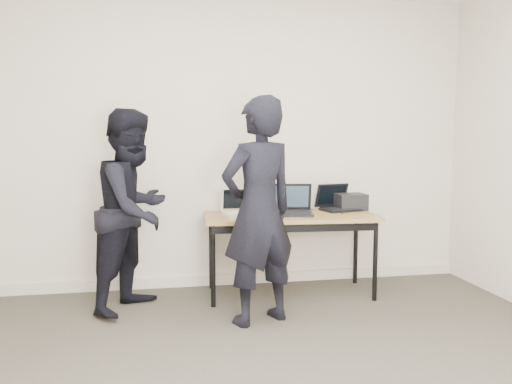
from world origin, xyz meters
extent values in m
cube|color=beige|center=(0.00, 2.27, 1.35)|extent=(4.50, 0.05, 2.70)
cube|color=olive|center=(0.45, 1.84, 0.70)|extent=(1.54, 0.74, 0.03)
cylinder|color=black|center=(-0.26, 1.62, 0.34)|extent=(0.04, 0.04, 0.68)
cylinder|color=black|center=(1.12, 1.54, 0.34)|extent=(0.04, 0.04, 0.68)
cylinder|color=black|center=(-0.22, 2.15, 0.34)|extent=(0.04, 0.04, 0.68)
cylinder|color=black|center=(1.15, 2.07, 0.34)|extent=(0.04, 0.04, 0.68)
cube|color=black|center=(0.43, 1.56, 0.64)|extent=(1.40, 0.10, 0.06)
cube|color=beige|center=(0.01, 1.79, 0.74)|extent=(0.33, 0.29, 0.03)
cube|color=beige|center=(0.02, 1.76, 0.76)|extent=(0.26, 0.17, 0.01)
cube|color=beige|center=(-0.01, 1.93, 0.86)|extent=(0.30, 0.09, 0.21)
cube|color=black|center=(-0.01, 1.92, 0.86)|extent=(0.26, 0.07, 0.17)
cube|color=beige|center=(-0.01, 1.91, 0.75)|extent=(0.27, 0.06, 0.02)
cube|color=black|center=(0.46, 1.80, 0.73)|extent=(0.38, 0.32, 0.02)
cube|color=black|center=(0.46, 1.77, 0.75)|extent=(0.30, 0.19, 0.01)
cube|color=black|center=(0.49, 1.96, 0.86)|extent=(0.35, 0.14, 0.24)
cube|color=#26333F|center=(0.49, 1.95, 0.87)|extent=(0.30, 0.11, 0.20)
cube|color=black|center=(0.49, 1.92, 0.74)|extent=(0.31, 0.07, 0.02)
cube|color=black|center=(0.96, 1.98, 0.73)|extent=(0.37, 0.31, 0.02)
cube|color=black|center=(0.97, 1.95, 0.74)|extent=(0.29, 0.19, 0.01)
cube|color=black|center=(0.93, 2.13, 0.85)|extent=(0.34, 0.16, 0.22)
cube|color=black|center=(0.93, 2.12, 0.85)|extent=(0.29, 0.12, 0.18)
cube|color=black|center=(0.93, 2.10, 0.74)|extent=(0.29, 0.08, 0.02)
cube|color=brown|center=(0.27, 2.06, 0.84)|extent=(0.36, 0.16, 0.24)
cube|color=brown|center=(0.27, 2.00, 0.94)|extent=(0.36, 0.07, 0.07)
cube|color=brown|center=(0.43, 2.06, 0.82)|extent=(0.02, 0.10, 0.02)
ellipsoid|color=white|center=(0.30, 2.06, 1.00)|extent=(0.15, 0.12, 0.08)
cube|color=black|center=(1.08, 2.02, 0.80)|extent=(0.27, 0.23, 0.15)
cube|color=black|center=(0.23, 1.66, 0.73)|extent=(0.08, 0.06, 0.03)
cube|color=silver|center=(0.24, 1.71, 0.72)|extent=(0.24, 0.16, 0.01)
cube|color=black|center=(0.03, 1.80, 0.72)|extent=(0.27, 0.20, 0.01)
cube|color=black|center=(0.97, 1.90, 0.72)|extent=(0.14, 0.24, 0.01)
cube|color=silver|center=(0.46, 1.72, 0.72)|extent=(0.22, 0.14, 0.01)
cube|color=black|center=(0.61, 2.07, 0.72)|extent=(0.25, 0.05, 0.01)
imported|color=black|center=(0.05, 1.22, 0.85)|extent=(0.73, 0.62, 1.70)
imported|color=black|center=(-0.88, 1.71, 0.81)|extent=(0.94, 0.99, 1.62)
cube|color=#C1B4A0|center=(0.00, 2.23, 0.05)|extent=(4.50, 0.03, 0.10)
camera|label=1|loc=(-0.62, -2.38, 1.38)|focal=35.00mm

